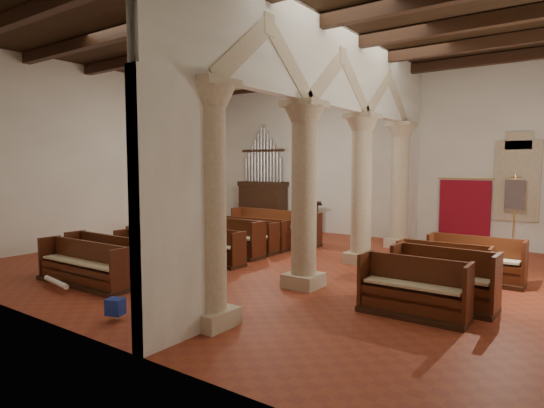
{
  "coord_description": "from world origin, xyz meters",
  "views": [
    {
      "loc": [
        6.95,
        -9.97,
        2.7
      ],
      "look_at": [
        -0.48,
        0.5,
        1.59
      ],
      "focal_mm": 30.0,
      "sensor_mm": 36.0,
      "label": 1
    }
  ],
  "objects": [
    {
      "name": "wall_front",
      "position": [
        0.0,
        -6.0,
        3.0
      ],
      "size": [
        14.0,
        0.02,
        6.0
      ],
      "primitive_type": "cube",
      "color": "white",
      "rests_on": "floor"
    },
    {
      "name": "processional_banner",
      "position": [
        5.08,
        5.0,
        0.81
      ],
      "size": [
        0.54,
        0.69,
        2.44
      ],
      "rotation": [
        0.0,
        0.0,
        -0.28
      ],
      "color": "black",
      "rests_on": "floor"
    },
    {
      "name": "nave_pew_5",
      "position": [
        -2.07,
        0.24,
        0.36
      ],
      "size": [
        2.78,
        0.86,
        1.1
      ],
      "rotation": [
        0.0,
        0.0,
        -0.05
      ],
      "color": "black",
      "rests_on": "floor"
    },
    {
      "name": "arcade",
      "position": [
        1.8,
        0.0,
        3.56
      ],
      "size": [
        0.9,
        11.9,
        6.0
      ],
      "color": "beige",
      "rests_on": "floor"
    },
    {
      "name": "wall_left",
      "position": [
        -7.0,
        0.0,
        3.0
      ],
      "size": [
        0.02,
        12.0,
        6.0
      ],
      "primitive_type": "cube",
      "color": "white",
      "rests_on": "floor"
    },
    {
      "name": "dossal_curtain",
      "position": [
        3.5,
        5.92,
        1.17
      ],
      "size": [
        1.8,
        0.07,
        2.17
      ],
      "color": "maroon",
      "rests_on": "floor"
    },
    {
      "name": "nave_pew_3",
      "position": [
        -2.0,
        -1.84,
        0.33
      ],
      "size": [
        3.12,
        0.79,
        1.01
      ],
      "rotation": [
        0.0,
        0.0,
        0.04
      ],
      "color": "black",
      "rests_on": "floor"
    },
    {
      "name": "nave_pew_8",
      "position": [
        -2.05,
        2.86,
        0.37
      ],
      "size": [
        3.49,
        0.84,
        1.14
      ],
      "rotation": [
        0.0,
        0.0,
        -0.02
      ],
      "color": "black",
      "rests_on": "floor"
    },
    {
      "name": "nave_pew_1",
      "position": [
        -2.4,
        -3.49,
        0.33
      ],
      "size": [
        3.08,
        0.71,
        1.0
      ],
      "rotation": [
        0.0,
        0.0,
        -0.02
      ],
      "color": "black",
      "rests_on": "floor"
    },
    {
      "name": "nave_pew_0",
      "position": [
        -2.32,
        -4.24,
        0.32
      ],
      "size": [
        2.78,
        0.7,
        0.98
      ],
      "rotation": [
        0.0,
        0.0,
        0.02
      ],
      "color": "black",
      "rests_on": "floor"
    },
    {
      "name": "ceiling_beams",
      "position": [
        0.0,
        0.0,
        5.82
      ],
      "size": [
        13.8,
        11.8,
        0.3
      ],
      "primitive_type": null,
      "color": "black",
      "rests_on": "wall_back"
    },
    {
      "name": "window_back",
      "position": [
        5.0,
        5.98,
        2.2
      ],
      "size": [
        1.0,
        0.03,
        2.2
      ],
      "primitive_type": "cube",
      "color": "#2C6448",
      "rests_on": "wall_back"
    },
    {
      "name": "hymnal_box_c",
      "position": [
        -1.21,
        -0.51,
        0.24
      ],
      "size": [
        0.36,
        0.33,
        0.29
      ],
      "primitive_type": "cube",
      "rotation": [
        0.0,
        0.0,
        0.42
      ],
      "color": "#162397",
      "rests_on": "floor"
    },
    {
      "name": "aisle_pew_1",
      "position": [
        4.71,
        -1.19,
        0.38
      ],
      "size": [
        1.94,
        0.83,
        1.12
      ],
      "rotation": [
        0.0,
        0.0,
        -0.04
      ],
      "color": "black",
      "rests_on": "floor"
    },
    {
      "name": "aisle_pew_0",
      "position": [
        4.41,
        -2.05,
        0.36
      ],
      "size": [
        1.91,
        0.71,
        1.05
      ],
      "rotation": [
        0.0,
        0.0,
        0.0
      ],
      "color": "black",
      "rests_on": "floor"
    },
    {
      "name": "nave_pew_6",
      "position": [
        -2.08,
        1.01,
        0.32
      ],
      "size": [
        2.66,
        0.68,
        0.98
      ],
      "rotation": [
        0.0,
        0.0,
        0.01
      ],
      "color": "black",
      "rests_on": "floor"
    },
    {
      "name": "lectern",
      "position": [
        -1.94,
        5.49,
        0.54
      ],
      "size": [
        0.64,
        0.68,
        1.3
      ],
      "rotation": [
        0.0,
        0.0,
        0.39
      ],
      "color": "#331F10",
      "rests_on": "floor"
    },
    {
      "name": "tube_heater_b",
      "position": [
        -2.45,
        -4.34,
        0.16
      ],
      "size": [
        0.91,
        0.11,
        0.09
      ],
      "primitive_type": "cylinder",
      "rotation": [
        0.0,
        1.57,
        -0.02
      ],
      "color": "white",
      "rests_on": "floor"
    },
    {
      "name": "hymnal_box_b",
      "position": [
        -1.26,
        -1.79,
        0.27
      ],
      "size": [
        0.34,
        0.28,
        0.33
      ],
      "primitive_type": "cube",
      "rotation": [
        0.0,
        0.0,
        0.01
      ],
      "color": "navy",
      "rests_on": "floor"
    },
    {
      "name": "ceiling",
      "position": [
        0.0,
        0.0,
        6.0
      ],
      "size": [
        14.0,
        14.0,
        0.0
      ],
      "primitive_type": "plane",
      "rotation": [
        3.14,
        0.0,
        0.0
      ],
      "color": "black",
      "rests_on": "wall_back"
    },
    {
      "name": "nave_pew_7",
      "position": [
        -2.07,
        1.57,
        0.32
      ],
      "size": [
        2.67,
        0.83,
        0.97
      ],
      "rotation": [
        0.0,
        0.0,
        0.07
      ],
      "color": "black",
      "rests_on": "floor"
    },
    {
      "name": "hymnal_box_a",
      "position": [
        0.27,
        -5.26,
        0.24
      ],
      "size": [
        0.35,
        0.31,
        0.29
      ],
      "primitive_type": "cube",
      "rotation": [
        0.0,
        0.0,
        0.33
      ],
      "color": "navy",
      "rests_on": "floor"
    },
    {
      "name": "aisle_pew_2",
      "position": [
        4.36,
        0.13,
        0.34
      ],
      "size": [
        1.97,
        0.74,
        1.0
      ],
      "rotation": [
        0.0,
        0.0,
        0.04
      ],
      "color": "black",
      "rests_on": "floor"
    },
    {
      "name": "nave_pew_2",
      "position": [
        -2.09,
        -2.49,
        0.32
      ],
      "size": [
        2.56,
        0.75,
        0.97
      ],
      "rotation": [
        0.0,
        0.0,
        -0.04
      ],
      "color": "black",
      "rests_on": "floor"
    },
    {
      "name": "floor",
      "position": [
        0.0,
        0.0,
        0.0
      ],
      "size": [
        14.0,
        14.0,
        0.0
      ],
      "primitive_type": "plane",
      "color": "maroon",
      "rests_on": "ground"
    },
    {
      "name": "pipe_organ",
      "position": [
        -4.5,
        5.5,
        1.37
      ],
      "size": [
        2.1,
        0.85,
        4.4
      ],
      "color": "black",
      "rests_on": "floor"
    },
    {
      "name": "tube_heater_a",
      "position": [
        -2.48,
        -4.79,
        0.16
      ],
      "size": [
        1.13,
        0.29,
        0.11
      ],
      "primitive_type": "cylinder",
      "rotation": [
        0.0,
        1.57,
        -0.16
      ],
      "color": "white",
      "rests_on": "floor"
    },
    {
      "name": "aisle_pew_3",
      "position": [
        4.81,
        1.16,
        0.35
      ],
      "size": [
        2.08,
        0.71,
        1.05
      ],
      "rotation": [
        0.0,
        0.0,
        -0.0
      ],
      "color": "black",
      "rests_on": "floor"
    },
    {
      "name": "wall_back",
      "position": [
        0.0,
        6.0,
        3.0
      ],
      "size": [
        14.0,
        0.02,
        6.0
      ],
      "primitive_type": "cube",
      "color": "white",
      "rests_on": "floor"
    },
    {
      "name": "nave_pew_4",
      "position": [
        -1.96,
        -0.87,
        0.31
      ],
      "size": [
        2.98,
        0.8,
        0.95
      ],
      "rotation": [
        0.0,
        0.0,
        -0.06
      ],
      "color": "black",
      "rests_on": "floor"
    }
  ]
}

